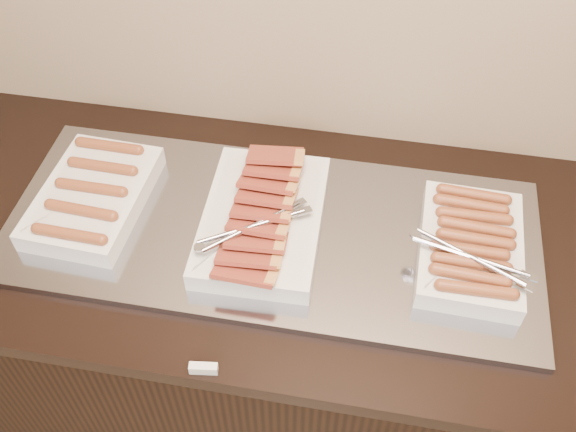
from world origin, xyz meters
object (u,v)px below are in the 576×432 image
Objects in this scene: warming_tray at (271,231)px; dish_center at (262,219)px; counter at (278,335)px; dish_left at (93,196)px; dish_right at (471,247)px.

warming_tray is 0.05m from dish_center.
counter is 5.94× the size of dish_left.
dish_left is (-0.43, -0.00, 0.50)m from counter.
dish_center is at bearing -170.08° from warming_tray.
dish_center reaches higher than dish_right.
warming_tray is 0.44m from dish_right.
counter is at bearing 4.86° from dish_center.
dish_center reaches higher than warming_tray.
dish_right is at bearing -1.71° from dish_center.
dish_center is at bearing 2.29° from dish_left.
warming_tray is at bearing 180.00° from counter.
dish_center reaches higher than counter.
counter is 6.29× the size of dish_right.
dish_right is (0.85, -0.00, 0.01)m from dish_left.
dish_right is at bearing 2.47° from dish_left.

